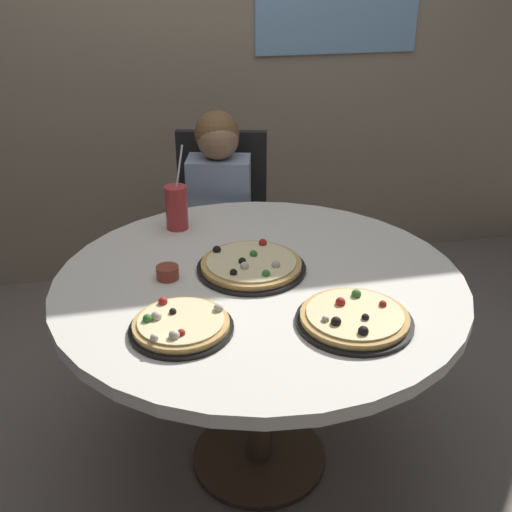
% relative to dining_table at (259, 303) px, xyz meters
% --- Properties ---
extents(ground_plane, '(8.00, 8.00, 0.00)m').
position_rel_dining_table_xyz_m(ground_plane, '(0.00, 0.00, -0.66)').
color(ground_plane, slate).
extents(dining_table, '(1.27, 1.27, 0.75)m').
position_rel_dining_table_xyz_m(dining_table, '(0.00, 0.00, 0.00)').
color(dining_table, silver).
rests_on(dining_table, ground_plane).
extents(chair_wooden, '(0.49, 0.49, 0.95)m').
position_rel_dining_table_xyz_m(chair_wooden, '(0.02, 0.89, -0.13)').
color(chair_wooden, black).
rests_on(chair_wooden, ground_plane).
extents(diner_child, '(0.34, 0.43, 1.08)m').
position_rel_dining_table_xyz_m(diner_child, '(-0.02, 0.71, -0.17)').
color(diner_child, '#3F4766').
rests_on(diner_child, ground_plane).
extents(pizza_veggie, '(0.35, 0.35, 0.05)m').
position_rel_dining_table_xyz_m(pizza_veggie, '(-0.01, 0.05, 0.11)').
color(pizza_veggie, black).
rests_on(pizza_veggie, dining_table).
extents(pizza_cheese, '(0.28, 0.28, 0.05)m').
position_rel_dining_table_xyz_m(pizza_cheese, '(-0.27, -0.24, 0.11)').
color(pizza_cheese, black).
rests_on(pizza_cheese, dining_table).
extents(pizza_pepperoni, '(0.32, 0.32, 0.05)m').
position_rel_dining_table_xyz_m(pizza_pepperoni, '(0.20, -0.31, 0.11)').
color(pizza_pepperoni, black).
rests_on(pizza_pepperoni, dining_table).
extents(soda_cup, '(0.08, 0.08, 0.31)m').
position_rel_dining_table_xyz_m(soda_cup, '(-0.21, 0.43, 0.17)').
color(soda_cup, '#B73333').
rests_on(soda_cup, dining_table).
extents(sauce_bowl, '(0.07, 0.07, 0.04)m').
position_rel_dining_table_xyz_m(sauce_bowl, '(-0.28, 0.06, 0.11)').
color(sauce_bowl, brown).
rests_on(sauce_bowl, dining_table).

